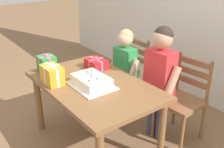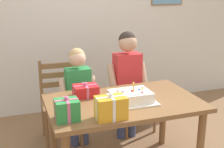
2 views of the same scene
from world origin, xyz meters
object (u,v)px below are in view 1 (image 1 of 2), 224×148
gift_box_red_large (96,64)px  child_older (160,74)px  gift_box_corner_small (47,64)px  dining_table (94,92)px  birthday_cake (91,82)px  chair_right (183,99)px  chair_left (129,73)px  child_younger (125,65)px  gift_box_beside_cake (52,75)px

gift_box_red_large → child_older: child_older is taller
gift_box_red_large → gift_box_corner_small: gift_box_corner_small is taller
gift_box_red_large → dining_table: bearing=-37.9°
birthday_cake → chair_right: same height
dining_table → child_older: size_ratio=1.10×
chair_left → child_younger: bearing=-51.5°
birthday_cake → child_younger: size_ratio=0.39×
gift_box_red_large → chair_left: (-0.15, 0.61, -0.31)m
gift_box_corner_small → chair_left: bearing=83.8°
dining_table → child_younger: (-0.28, 0.63, 0.05)m
gift_box_red_large → child_younger: bearing=87.6°
child_younger → child_older: bearing=-0.0°
dining_table → chair_right: bearing=61.9°
dining_table → gift_box_red_large: size_ratio=6.01×
birthday_cake → chair_right: 1.02m
gift_box_red_large → chair_right: bearing=39.1°
chair_right → child_older: (-0.16, -0.21, 0.30)m
chair_left → chair_right: same height
birthday_cake → gift_box_red_large: birthday_cake is taller
gift_box_red_large → birthday_cake: bearing=-39.6°
gift_box_beside_cake → chair_right: bearing=59.5°
gift_box_beside_cake → chair_left: 1.23m
gift_box_beside_cake → chair_right: size_ratio=0.27×
gift_box_beside_cake → chair_right: 1.39m
chair_right → birthday_cake: bearing=-114.4°
gift_box_beside_cake → child_younger: child_younger is taller
gift_box_corner_small → chair_right: (1.01, 1.06, -0.34)m
gift_box_beside_cake → child_younger: 0.96m
gift_box_red_large → gift_box_beside_cake: bearing=-83.4°
gift_box_corner_small → child_older: 1.21m
dining_table → chair_right: chair_right is taller
birthday_cake → gift_box_corner_small: 0.64m
chair_left → gift_box_corner_small: bearing=-96.2°
gift_box_beside_cake → gift_box_corner_small: gift_box_beside_cake is taller
gift_box_corner_small → chair_left: (0.12, 1.06, -0.34)m
gift_box_corner_small → chair_left: gift_box_corner_small is taller
gift_box_beside_cake → chair_left: gift_box_beside_cake is taller
gift_box_corner_small → child_younger: size_ratio=0.18×
gift_box_corner_small → chair_right: 1.51m
chair_right → gift_box_red_large: bearing=-140.9°
gift_box_red_large → child_younger: child_younger is taller
birthday_cake → child_younger: (-0.33, 0.68, -0.10)m
child_older → gift_box_corner_small: bearing=-134.9°
gift_box_red_large → child_older: bearing=34.1°
dining_table → gift_box_corner_small: 0.64m
gift_box_beside_cake → child_younger: (-0.05, 0.95, -0.14)m
gift_box_red_large → gift_box_beside_cake: (0.06, -0.55, 0.04)m
dining_table → gift_box_beside_cake: (-0.23, -0.32, 0.19)m
dining_table → gift_box_beside_cake: gift_box_beside_cake is taller
chair_right → child_older: bearing=-127.8°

